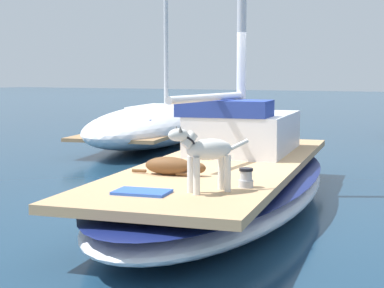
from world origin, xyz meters
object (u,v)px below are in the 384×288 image
Objects in this scene: deck_towel at (142,192)px; deck_winch at (246,178)px; sailboat_main at (225,185)px; dog_white at (205,152)px; dog_brown at (172,166)px; coiled_rope at (162,169)px; moored_boat_port_side at (157,124)px.

deck_winch is at bearing 44.96° from deck_towel.
dog_white reaches higher than sailboat_main.
deck_winch reaches higher than deck_towel.
dog_brown is 1.17m from deck_winch.
deck_towel is at bearing -147.94° from dog_white.
moored_boat_port_side is (-4.54, 7.44, -0.12)m from coiled_rope.
dog_white is 1.46× the size of deck_towel.
dog_white is 2.53× the size of coiled_rope.
dog_white is at bearing -43.24° from dog_brown.
dog_brown is 1.16× the size of dog_white.
coiled_rope is at bearing 112.70° from deck_towel.
coiled_rope reaches higher than deck_towel.
dog_brown is at bearing -94.55° from sailboat_main.
dog_brown is (-0.11, -1.33, 0.43)m from sailboat_main.
deck_winch is 0.38× the size of deck_towel.
moored_boat_port_side is (-4.82, 7.70, -0.21)m from dog_brown.
deck_towel is (0.59, -1.41, -0.01)m from coiled_rope.
dog_white is (0.86, -0.81, 0.32)m from dog_brown.
coiled_rope is 8.72m from moored_boat_port_side.
dog_brown reaches higher than deck_towel.
deck_winch is at bearing -53.54° from moored_boat_port_side.
coiled_rope is 1.53m from deck_towel.
sailboat_main is 2.39m from dog_white.
deck_winch is 0.03× the size of moored_boat_port_side.
dog_brown reaches higher than sailboat_main.
deck_winch is 0.65× the size of coiled_rope.
moored_boat_port_side reaches higher than dog_white.
dog_brown is 1.70× the size of deck_towel.
deck_towel is at bearing -135.04° from deck_winch.
deck_winch is 1.15m from deck_towel.
dog_brown is at bearing 136.76° from dog_white.
dog_brown reaches higher than deck_winch.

